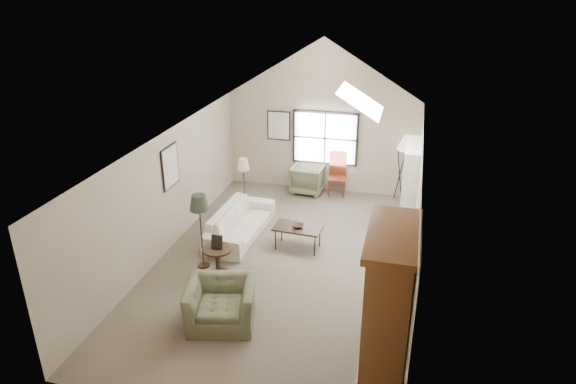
% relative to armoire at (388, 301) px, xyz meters
% --- Properties ---
extents(room_shell, '(5.01, 8.01, 4.00)m').
position_rel_armoire_xyz_m(room_shell, '(-2.18, 2.40, 2.11)').
color(room_shell, '#6D5F4E').
rests_on(room_shell, ground).
extents(window, '(1.72, 0.08, 1.42)m').
position_rel_armoire_xyz_m(window, '(-2.08, 6.36, 0.35)').
color(window, black).
rests_on(window, room_shell).
extents(skylight, '(0.80, 1.20, 0.52)m').
position_rel_armoire_xyz_m(skylight, '(-0.88, 3.30, 2.12)').
color(skylight, white).
rests_on(skylight, room_shell).
extents(wall_art, '(1.97, 3.71, 0.88)m').
position_rel_armoire_xyz_m(wall_art, '(-4.06, 4.34, 0.63)').
color(wall_art, black).
rests_on(wall_art, room_shell).
extents(armoire, '(0.60, 1.50, 2.20)m').
position_rel_armoire_xyz_m(armoire, '(0.00, 0.00, 0.00)').
color(armoire, brown).
rests_on(armoire, ground).
extents(tv_alcove, '(0.32, 1.30, 2.10)m').
position_rel_armoire_xyz_m(tv_alcove, '(0.16, 4.00, 0.05)').
color(tv_alcove, white).
rests_on(tv_alcove, ground).
extents(media_console, '(0.34, 1.18, 0.60)m').
position_rel_armoire_xyz_m(media_console, '(0.14, 4.00, -0.80)').
color(media_console, '#382316').
rests_on(media_console, ground).
extents(tv_panel, '(0.05, 0.90, 0.55)m').
position_rel_armoire_xyz_m(tv_panel, '(0.14, 4.00, -0.18)').
color(tv_panel, black).
rests_on(tv_panel, media_console).
extents(sofa, '(0.99, 2.31, 0.66)m').
position_rel_armoire_xyz_m(sofa, '(-3.40, 3.30, -0.77)').
color(sofa, white).
rests_on(sofa, ground).
extents(armchair_near, '(1.32, 1.22, 0.73)m').
position_rel_armoire_xyz_m(armchair_near, '(-2.70, 0.31, -0.74)').
color(armchair_near, '#595F42').
rests_on(armchair_near, ground).
extents(armchair_far, '(0.86, 0.88, 0.76)m').
position_rel_armoire_xyz_m(armchair_far, '(-2.46, 6.10, -0.72)').
color(armchair_far, '#686F4D').
rests_on(armchair_far, ground).
extents(coffee_table, '(1.03, 0.61, 0.51)m').
position_rel_armoire_xyz_m(coffee_table, '(-2.03, 3.06, -0.85)').
color(coffee_table, '#312314').
rests_on(coffee_table, ground).
extents(bowl, '(0.25, 0.25, 0.06)m').
position_rel_armoire_xyz_m(bowl, '(-2.03, 3.06, -0.56)').
color(bowl, '#392117').
rests_on(bowl, coffee_table).
extents(side_table, '(0.59, 0.59, 0.57)m').
position_rel_armoire_xyz_m(side_table, '(-3.30, 1.70, -0.82)').
color(side_table, '#3D2C19').
rests_on(side_table, ground).
extents(side_chair, '(0.48, 0.48, 1.14)m').
position_rel_armoire_xyz_m(side_chair, '(-1.69, 6.10, -0.53)').
color(side_chair, maroon).
rests_on(side_chair, ground).
extents(tripod_lamp, '(0.67, 0.67, 1.78)m').
position_rel_armoire_xyz_m(tripod_lamp, '(0.02, 6.10, -0.21)').
color(tripod_lamp, white).
rests_on(tripod_lamp, ground).
extents(dark_lamp, '(0.40, 0.40, 1.58)m').
position_rel_armoire_xyz_m(dark_lamp, '(-3.70, 1.90, -0.31)').
color(dark_lamp, '#252A1D').
rests_on(dark_lamp, ground).
extents(tan_lamp, '(0.30, 0.30, 1.42)m').
position_rel_armoire_xyz_m(tan_lamp, '(-3.70, 4.50, -0.39)').
color(tan_lamp, tan).
rests_on(tan_lamp, ground).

